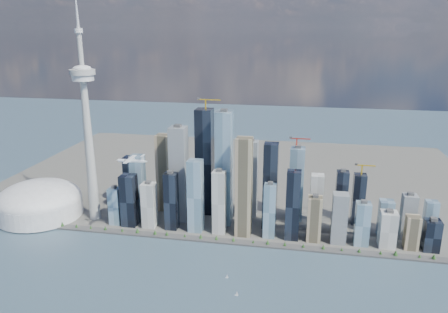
% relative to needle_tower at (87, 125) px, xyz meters
% --- Properties ---
extents(ground, '(4000.00, 4000.00, 0.00)m').
position_rel_needle_tower_xyz_m(ground, '(300.00, -310.00, -235.84)').
color(ground, '#344E5B').
rests_on(ground, ground).
extents(seawall, '(1100.00, 22.00, 4.00)m').
position_rel_needle_tower_xyz_m(seawall, '(300.00, -60.00, -233.84)').
color(seawall, '#383838').
rests_on(seawall, ground).
extents(land, '(1400.00, 900.00, 3.00)m').
position_rel_needle_tower_xyz_m(land, '(300.00, 390.00, -234.34)').
color(land, '#4C4C47').
rests_on(land, ground).
extents(shoreline_trees, '(960.53, 7.20, 8.80)m').
position_rel_needle_tower_xyz_m(shoreline_trees, '(300.00, -60.00, -227.06)').
color(shoreline_trees, '#3F2D1E').
rests_on(shoreline_trees, seawall).
extents(skyscraper_cluster, '(736.00, 142.00, 288.77)m').
position_rel_needle_tower_xyz_m(skyscraper_cluster, '(359.61, 26.81, -145.57)').
color(skyscraper_cluster, black).
rests_on(skyscraper_cluster, land).
extents(needle_tower, '(56.00, 56.00, 550.50)m').
position_rel_needle_tower_xyz_m(needle_tower, '(0.00, 0.00, 0.00)').
color(needle_tower, '#9B9B96').
rests_on(needle_tower, land).
extents(dome_stadium, '(200.00, 200.00, 86.00)m').
position_rel_needle_tower_xyz_m(dome_stadium, '(-140.00, -10.00, -196.40)').
color(dome_stadium, beige).
rests_on(dome_stadium, land).
extents(airplane, '(65.67, 58.00, 16.04)m').
position_rel_needle_tower_xyz_m(airplane, '(148.18, -106.88, -45.67)').
color(airplane, white).
rests_on(airplane, ground).
extents(sailboat_west, '(6.76, 2.13, 9.38)m').
position_rel_needle_tower_xyz_m(sailboat_west, '(389.55, -250.62, -232.83)').
color(sailboat_west, white).
rests_on(sailboat_west, ground).
extents(sailboat_east, '(5.91, 2.26, 8.16)m').
position_rel_needle_tower_xyz_m(sailboat_east, '(362.53, -198.39, -233.22)').
color(sailboat_east, white).
rests_on(sailboat_east, ground).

